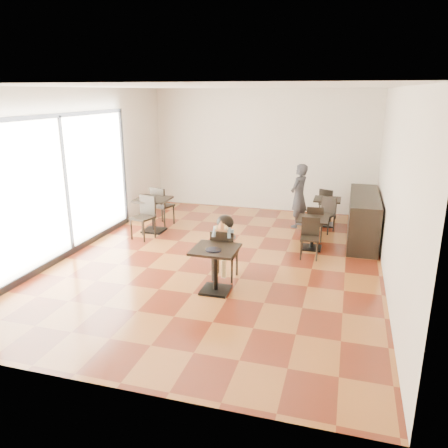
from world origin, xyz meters
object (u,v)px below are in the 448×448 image
(chair_mid_a, at_px, (315,223))
(chair_back_a, at_px, (328,204))
(cafe_table_mid, at_px, (312,234))
(adult_patron, at_px, (299,196))
(cafe_table_left, at_px, (153,215))
(child_table, at_px, (215,270))
(chair_left_a, at_px, (163,206))
(cafe_table_back, at_px, (327,212))
(chair_back_b, at_px, (325,215))
(chair_mid_b, at_px, (310,239))
(chair_left_b, at_px, (143,218))
(child, at_px, (225,248))
(child_chair, at_px, (225,254))

(chair_mid_a, height_order, chair_back_a, chair_back_a)
(cafe_table_mid, distance_m, chair_mid_a, 0.55)
(adult_patron, xyz_separation_m, cafe_table_left, (-3.17, -1.29, -0.37))
(child_table, xyz_separation_m, chair_left_a, (-2.32, 3.20, 0.10))
(cafe_table_mid, relative_size, cafe_table_left, 0.83)
(cafe_table_back, relative_size, chair_back_b, 0.83)
(chair_mid_b, xyz_separation_m, chair_left_b, (-3.63, 0.18, 0.08))
(chair_back_a, bearing_deg, adult_patron, 74.68)
(child_table, bearing_deg, cafe_table_back, 70.51)
(adult_patron, height_order, chair_left_a, adult_patron)
(cafe_table_mid, bearing_deg, cafe_table_left, 177.20)
(cafe_table_left, relative_size, cafe_table_back, 1.18)
(cafe_table_mid, distance_m, chair_mid_b, 0.55)
(cafe_table_mid, bearing_deg, child, -124.34)
(cafe_table_back, xyz_separation_m, chair_left_a, (-3.82, -1.04, 0.14))
(child, distance_m, cafe_table_back, 3.99)
(chair_back_b, bearing_deg, chair_left_a, -150.67)
(child_table, height_order, chair_back_b, chair_back_b)
(child, relative_size, chair_back_a, 1.42)
(chair_mid_b, bearing_deg, child_table, -127.73)
(adult_patron, height_order, chair_back_b, adult_patron)
(cafe_table_back, bearing_deg, cafe_table_mid, -95.98)
(cafe_table_left, bearing_deg, chair_left_b, -90.00)
(cafe_table_back, distance_m, chair_left_a, 3.96)
(cafe_table_mid, distance_m, chair_left_a, 3.71)
(cafe_table_back, bearing_deg, chair_mid_b, -94.56)
(adult_patron, relative_size, chair_back_a, 1.90)
(chair_mid_a, xyz_separation_m, chair_mid_b, (0.00, -1.10, 0.00))
(child_table, relative_size, cafe_table_left, 0.95)
(child_table, xyz_separation_m, child, (0.00, 0.55, 0.19))
(child_chair, relative_size, chair_left_a, 0.95)
(child, height_order, chair_mid_a, child)
(cafe_table_left, relative_size, chair_back_a, 0.98)
(cafe_table_mid, distance_m, cafe_table_left, 3.64)
(child, bearing_deg, child_chair, -90.00)
(chair_left_a, bearing_deg, cafe_table_left, 105.15)
(cafe_table_back, bearing_deg, child_chair, -112.13)
(child_table, distance_m, cafe_table_back, 4.50)
(cafe_table_mid, bearing_deg, chair_back_a, 85.44)
(child_chair, height_order, child, child)
(chair_mid_a, height_order, chair_left_b, chair_left_b)
(cafe_table_left, bearing_deg, chair_left_a, 90.00)
(chair_back_a, relative_size, chair_back_b, 1.00)
(chair_left_b, distance_m, chair_back_a, 4.67)
(adult_patron, distance_m, chair_left_b, 3.67)
(chair_left_a, xyz_separation_m, chair_back_a, (3.82, 1.59, -0.07))
(chair_mid_a, bearing_deg, cafe_table_left, 2.46)
(chair_back_b, bearing_deg, child_chair, -93.47)
(chair_back_b, bearing_deg, adult_patron, -178.96)
(chair_mid_b, bearing_deg, chair_left_b, 173.81)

